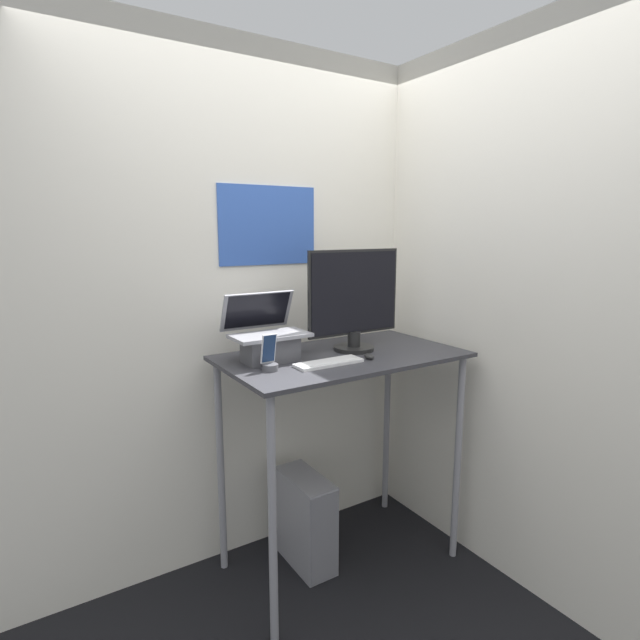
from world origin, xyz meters
name	(u,v)px	position (x,y,z in m)	size (l,w,h in m)	color
ground_plane	(381,599)	(0.00, 0.00, 0.00)	(12.00, 12.00, 0.00)	black
wall_back	(299,304)	(0.00, 0.74, 1.30)	(6.00, 0.06, 2.60)	silver
wall_side_right	(492,312)	(0.66, 0.00, 1.30)	(0.05, 6.00, 2.60)	silver
desk	(342,385)	(0.00, 0.33, 0.95)	(1.15, 0.66, 1.11)	#333338
laptop	(269,341)	(-0.35, 0.41, 1.20)	(0.35, 0.27, 0.31)	#4C4C51
monitor	(354,303)	(0.10, 0.37, 1.34)	(0.52, 0.20, 0.50)	black
keyboard	(329,363)	(-0.16, 0.21, 1.12)	(0.32, 0.10, 0.02)	white
mouse	(369,356)	(0.05, 0.19, 1.12)	(0.04, 0.06, 0.03)	#262626
cell_phone	(270,360)	(-0.42, 0.27, 1.15)	(0.07, 0.07, 0.16)	#4C4C51
computer_tower	(306,520)	(-0.16, 0.42, 0.24)	(0.17, 0.37, 0.47)	gray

